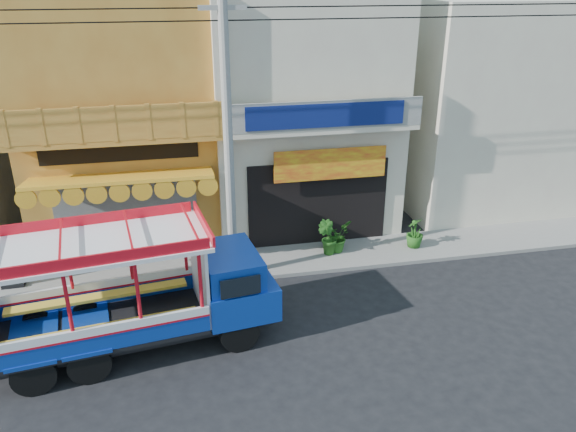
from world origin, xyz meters
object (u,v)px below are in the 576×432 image
object	(u,v)px
utility_pole	(233,111)
songthaew_truck	(153,289)
potted_plant_b	(328,238)
green_sign	(11,272)
potted_plant_c	(415,232)
potted_plant_a	(337,237)

from	to	relation	value
utility_pole	songthaew_truck	world-z (taller)	utility_pole
songthaew_truck	potted_plant_b	world-z (taller)	songthaew_truck
green_sign	potted_plant_c	distance (m)	12.28
songthaew_truck	potted_plant_c	distance (m)	8.97
songthaew_truck	potted_plant_b	bearing A→B (deg)	34.45
potted_plant_a	green_sign	bearing A→B (deg)	132.42
potted_plant_b	potted_plant_c	world-z (taller)	potted_plant_b
utility_pole	songthaew_truck	distance (m)	5.08
potted_plant_a	potted_plant_b	distance (m)	0.37
potted_plant_a	potted_plant_c	xyz separation A→B (m)	(2.58, -0.25, 0.02)
songthaew_truck	potted_plant_a	bearing A→B (deg)	33.73
green_sign	potted_plant_a	size ratio (longest dim) A/B	1.12
potted_plant_a	potted_plant_b	xyz separation A→B (m)	(-0.34, -0.13, 0.06)
green_sign	potted_plant_c	xyz separation A→B (m)	(12.28, 0.03, 0.05)
songthaew_truck	green_sign	xyz separation A→B (m)	(-4.08, 3.48, -0.95)
potted_plant_b	songthaew_truck	bearing A→B (deg)	69.88
green_sign	potted_plant_c	bearing A→B (deg)	0.13
songthaew_truck	potted_plant_c	bearing A→B (deg)	23.16
potted_plant_a	potted_plant_b	bearing A→B (deg)	151.66
potted_plant_c	potted_plant_b	bearing A→B (deg)	-50.97
green_sign	potted_plant_b	size ratio (longest dim) A/B	1.00
green_sign	songthaew_truck	bearing A→B (deg)	-40.46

